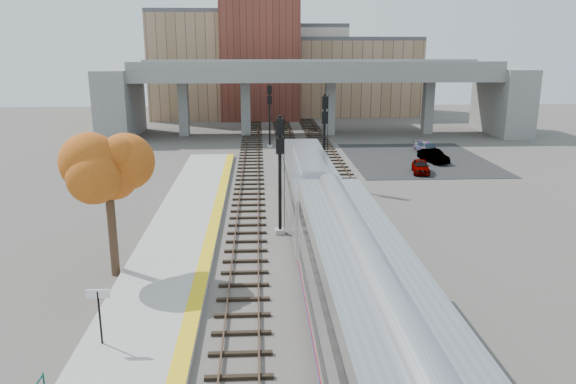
{
  "coord_description": "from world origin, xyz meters",
  "views": [
    {
      "loc": [
        -2.38,
        -28.26,
        11.69
      ],
      "look_at": [
        -0.56,
        6.15,
        2.5
      ],
      "focal_mm": 35.0,
      "sensor_mm": 36.0,
      "label": 1
    }
  ],
  "objects_px": {
    "signal_mast_far": "(270,116)",
    "car_c": "(428,148)",
    "car_b": "(434,156)",
    "locomotive": "(309,187)",
    "coach": "(381,366)",
    "tree": "(107,168)",
    "signal_mast_near": "(280,176)",
    "signal_mast_mid": "(324,140)",
    "car_a": "(421,166)"
  },
  "relations": [
    {
      "from": "signal_mast_near",
      "to": "car_c",
      "type": "distance_m",
      "value": 30.73
    },
    {
      "from": "car_b",
      "to": "car_c",
      "type": "bearing_deg",
      "value": 65.36
    },
    {
      "from": "signal_mast_near",
      "to": "signal_mast_mid",
      "type": "xyz_separation_m",
      "value": [
        4.1,
        11.75,
        0.15
      ]
    },
    {
      "from": "car_a",
      "to": "car_c",
      "type": "height_order",
      "value": "car_a"
    },
    {
      "from": "signal_mast_near",
      "to": "signal_mast_far",
      "type": "xyz_separation_m",
      "value": [
        0.0,
        30.29,
        -0.19
      ]
    },
    {
      "from": "signal_mast_far",
      "to": "car_a",
      "type": "xyz_separation_m",
      "value": [
        13.62,
        -14.01,
        -2.93
      ]
    },
    {
      "from": "signal_mast_mid",
      "to": "car_b",
      "type": "xyz_separation_m",
      "value": [
        12.14,
        9.16,
        -3.24
      ]
    },
    {
      "from": "locomotive",
      "to": "car_b",
      "type": "distance_m",
      "value": 22.83
    },
    {
      "from": "signal_mast_far",
      "to": "car_b",
      "type": "distance_m",
      "value": 18.98
    },
    {
      "from": "car_a",
      "to": "signal_mast_near",
      "type": "bearing_deg",
      "value": -119.54
    },
    {
      "from": "signal_mast_near",
      "to": "car_a",
      "type": "relative_size",
      "value": 2.05
    },
    {
      "from": "tree",
      "to": "car_c",
      "type": "bearing_deg",
      "value": 50.58
    },
    {
      "from": "signal_mast_mid",
      "to": "car_b",
      "type": "bearing_deg",
      "value": 37.03
    },
    {
      "from": "coach",
      "to": "locomotive",
      "type": "bearing_deg",
      "value": 90.0
    },
    {
      "from": "signal_mast_mid",
      "to": "tree",
      "type": "height_order",
      "value": "signal_mast_mid"
    },
    {
      "from": "signal_mast_far",
      "to": "car_c",
      "type": "relative_size",
      "value": 1.7
    },
    {
      "from": "locomotive",
      "to": "car_a",
      "type": "xyz_separation_m",
      "value": [
        11.52,
        13.22,
        -1.62
      ]
    },
    {
      "from": "locomotive",
      "to": "coach",
      "type": "distance_m",
      "value": 22.61
    },
    {
      "from": "signal_mast_mid",
      "to": "car_a",
      "type": "relative_size",
      "value": 2.11
    },
    {
      "from": "signal_mast_far",
      "to": "car_c",
      "type": "distance_m",
      "value": 17.91
    },
    {
      "from": "tree",
      "to": "car_b",
      "type": "distance_m",
      "value": 37.08
    },
    {
      "from": "signal_mast_near",
      "to": "car_a",
      "type": "xyz_separation_m",
      "value": [
        13.62,
        16.28,
        -3.13
      ]
    },
    {
      "from": "signal_mast_near",
      "to": "car_c",
      "type": "relative_size",
      "value": 1.76
    },
    {
      "from": "tree",
      "to": "car_c",
      "type": "xyz_separation_m",
      "value": [
        25.79,
        31.38,
        -5.04
      ]
    },
    {
      "from": "signal_mast_far",
      "to": "car_b",
      "type": "xyz_separation_m",
      "value": [
        16.24,
        -9.37,
        -2.9
      ]
    },
    {
      "from": "coach",
      "to": "car_a",
      "type": "relative_size",
      "value": 6.84
    },
    {
      "from": "coach",
      "to": "tree",
      "type": "bearing_deg",
      "value": 128.75
    },
    {
      "from": "tree",
      "to": "car_a",
      "type": "distance_m",
      "value": 31.98
    },
    {
      "from": "tree",
      "to": "car_c",
      "type": "distance_m",
      "value": 40.93
    },
    {
      "from": "locomotive",
      "to": "signal_mast_mid",
      "type": "relative_size",
      "value": 2.47
    },
    {
      "from": "coach",
      "to": "car_b",
      "type": "bearing_deg",
      "value": 70.73
    },
    {
      "from": "locomotive",
      "to": "coach",
      "type": "height_order",
      "value": "coach"
    },
    {
      "from": "coach",
      "to": "tree",
      "type": "distance_m",
      "value": 17.66
    },
    {
      "from": "signal_mast_far",
      "to": "tree",
      "type": "relative_size",
      "value": 0.94
    },
    {
      "from": "coach",
      "to": "signal_mast_mid",
      "type": "xyz_separation_m",
      "value": [
        2.0,
        31.3,
        1.14
      ]
    },
    {
      "from": "tree",
      "to": "car_b",
      "type": "height_order",
      "value": "tree"
    },
    {
      "from": "tree",
      "to": "car_c",
      "type": "relative_size",
      "value": 1.81
    },
    {
      "from": "locomotive",
      "to": "car_c",
      "type": "xyz_separation_m",
      "value": [
        14.89,
        22.36,
        -1.62
      ]
    },
    {
      "from": "signal_mast_mid",
      "to": "car_c",
      "type": "bearing_deg",
      "value": 46.68
    },
    {
      "from": "car_a",
      "to": "signal_mast_far",
      "type": "bearing_deg",
      "value": 144.56
    },
    {
      "from": "tree",
      "to": "car_b",
      "type": "relative_size",
      "value": 1.92
    },
    {
      "from": "coach",
      "to": "car_c",
      "type": "relative_size",
      "value": 5.89
    },
    {
      "from": "signal_mast_far",
      "to": "car_b",
      "type": "relative_size",
      "value": 1.8
    },
    {
      "from": "signal_mast_near",
      "to": "car_b",
      "type": "distance_m",
      "value": 26.66
    },
    {
      "from": "car_c",
      "to": "signal_mast_near",
      "type": "bearing_deg",
      "value": -134.21
    },
    {
      "from": "tree",
      "to": "car_c",
      "type": "height_order",
      "value": "tree"
    },
    {
      "from": "signal_mast_far",
      "to": "signal_mast_near",
      "type": "bearing_deg",
      "value": -90.0
    },
    {
      "from": "signal_mast_near",
      "to": "signal_mast_far",
      "type": "distance_m",
      "value": 30.29
    },
    {
      "from": "locomotive",
      "to": "car_a",
      "type": "relative_size",
      "value": 5.22
    },
    {
      "from": "signal_mast_near",
      "to": "signal_mast_mid",
      "type": "distance_m",
      "value": 12.45
    }
  ]
}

